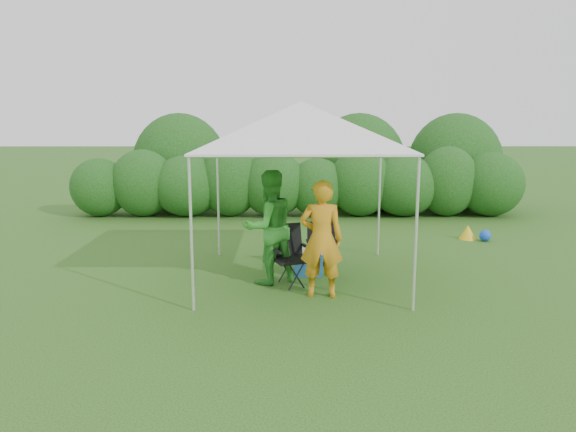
{
  "coord_description": "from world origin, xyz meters",
  "views": [
    {
      "loc": [
        -0.24,
        -8.3,
        2.69
      ],
      "look_at": [
        -0.21,
        0.4,
        1.05
      ],
      "focal_mm": 35.0,
      "sensor_mm": 36.0,
      "label": 1
    }
  ],
  "objects_px": {
    "canopy": "(301,125)",
    "cooler": "(308,262)",
    "chair_left": "(289,251)",
    "woman": "(269,227)",
    "chair_right": "(322,244)",
    "man": "(321,239)"
  },
  "relations": [
    {
      "from": "woman",
      "to": "man",
      "type": "bearing_deg",
      "value": 110.57
    },
    {
      "from": "man",
      "to": "cooler",
      "type": "distance_m",
      "value": 1.29
    },
    {
      "from": "canopy",
      "to": "woman",
      "type": "height_order",
      "value": "canopy"
    },
    {
      "from": "canopy",
      "to": "cooler",
      "type": "xyz_separation_m",
      "value": [
        0.13,
        0.21,
        -2.25
      ]
    },
    {
      "from": "woman",
      "to": "cooler",
      "type": "height_order",
      "value": "woman"
    },
    {
      "from": "man",
      "to": "canopy",
      "type": "bearing_deg",
      "value": -69.03
    },
    {
      "from": "chair_left",
      "to": "cooler",
      "type": "distance_m",
      "value": 0.68
    },
    {
      "from": "canopy",
      "to": "man",
      "type": "bearing_deg",
      "value": -73.07
    },
    {
      "from": "chair_left",
      "to": "canopy",
      "type": "bearing_deg",
      "value": 35.24
    },
    {
      "from": "canopy",
      "to": "cooler",
      "type": "height_order",
      "value": "canopy"
    },
    {
      "from": "canopy",
      "to": "chair_left",
      "type": "bearing_deg",
      "value": -123.14
    },
    {
      "from": "chair_left",
      "to": "woman",
      "type": "distance_m",
      "value": 0.49
    },
    {
      "from": "canopy",
      "to": "chair_right",
      "type": "xyz_separation_m",
      "value": [
        0.37,
        0.4,
        -1.99
      ]
    },
    {
      "from": "woman",
      "to": "chair_right",
      "type": "bearing_deg",
      "value": -172.81
    },
    {
      "from": "chair_left",
      "to": "man",
      "type": "distance_m",
      "value": 0.83
    },
    {
      "from": "man",
      "to": "cooler",
      "type": "height_order",
      "value": "man"
    },
    {
      "from": "chair_right",
      "to": "man",
      "type": "height_order",
      "value": "man"
    },
    {
      "from": "chair_left",
      "to": "man",
      "type": "xyz_separation_m",
      "value": [
        0.46,
        -0.61,
        0.33
      ]
    },
    {
      "from": "chair_right",
      "to": "chair_left",
      "type": "xyz_separation_m",
      "value": [
        -0.56,
        -0.69,
        0.06
      ]
    },
    {
      "from": "canopy",
      "to": "man",
      "type": "relative_size",
      "value": 1.8
    },
    {
      "from": "chair_right",
      "to": "chair_left",
      "type": "distance_m",
      "value": 0.89
    },
    {
      "from": "canopy",
      "to": "woman",
      "type": "relative_size",
      "value": 1.73
    }
  ]
}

